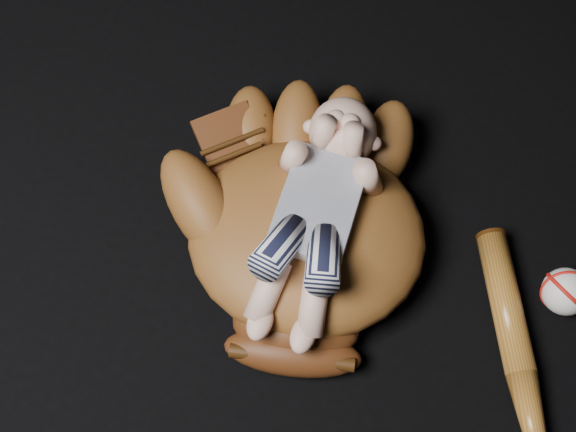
{
  "coord_description": "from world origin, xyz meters",
  "views": [
    {
      "loc": [
        -0.15,
        -0.43,
        1.1
      ],
      "look_at": [
        -0.2,
        0.08,
        0.08
      ],
      "focal_mm": 50.0,
      "sensor_mm": 36.0,
      "label": 1
    }
  ],
  "objects_px": {
    "baseball_glove": "(307,230)",
    "newborn_baby": "(313,221)",
    "baseball_bat": "(526,393)",
    "baseball": "(566,292)"
  },
  "relations": [
    {
      "from": "newborn_baby",
      "to": "baseball_bat",
      "type": "bearing_deg",
      "value": -18.62
    },
    {
      "from": "baseball_glove",
      "to": "newborn_baby",
      "type": "relative_size",
      "value": 1.31
    },
    {
      "from": "newborn_baby",
      "to": "baseball",
      "type": "bearing_deg",
      "value": 6.86
    },
    {
      "from": "baseball_glove",
      "to": "newborn_baby",
      "type": "bearing_deg",
      "value": -53.28
    },
    {
      "from": "newborn_baby",
      "to": "baseball_bat",
      "type": "xyz_separation_m",
      "value": [
        0.31,
        -0.18,
        -0.11
      ]
    },
    {
      "from": "newborn_baby",
      "to": "baseball_glove",
      "type": "bearing_deg",
      "value": 136.76
    },
    {
      "from": "newborn_baby",
      "to": "baseball_bat",
      "type": "height_order",
      "value": "newborn_baby"
    },
    {
      "from": "baseball_glove",
      "to": "newborn_baby",
      "type": "height_order",
      "value": "newborn_baby"
    },
    {
      "from": "baseball",
      "to": "baseball_bat",
      "type": "bearing_deg",
      "value": -111.29
    },
    {
      "from": "newborn_baby",
      "to": "baseball",
      "type": "distance_m",
      "value": 0.38
    }
  ]
}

